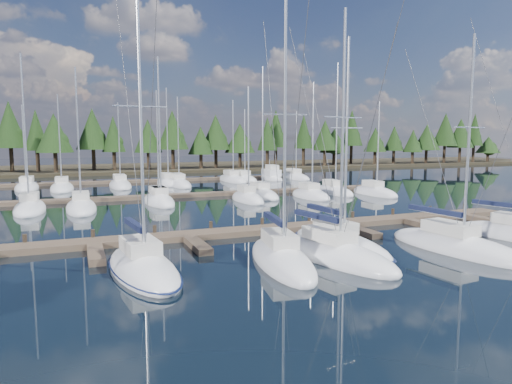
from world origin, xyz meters
name	(u,v)px	position (x,y,z in m)	size (l,w,h in m)	color
ground	(219,209)	(0.00, 30.00, 0.00)	(260.00, 260.00, 0.00)	black
far_shore	(138,168)	(0.00, 90.00, 0.30)	(220.00, 30.00, 0.60)	#2D2719
main_dock	(271,231)	(0.00, 17.36, 0.20)	(44.00, 6.13, 0.90)	brown
back_docks	(177,187)	(0.00, 49.58, 0.20)	(50.00, 21.80, 0.40)	brown
front_sailboat_1	(143,267)	(-9.92, 10.98, 0.29)	(4.02, 9.08, 15.17)	silver
front_sailboat_2	(281,259)	(-2.65, 9.85, 0.30)	(3.98, 9.20, 14.63)	silver
front_sailboat_3	(334,254)	(0.58, 9.74, 0.28)	(4.66, 9.76, 14.45)	silver
front_sailboat_4	(339,244)	(2.22, 11.80, 0.28)	(3.57, 9.67, 13.52)	silver
front_sailboat_5	(455,246)	(8.47, 8.62, 0.28)	(3.93, 10.14, 13.55)	silver
back_sailboat_rows	(184,190)	(-0.02, 45.20, 0.26)	(47.37, 32.31, 16.56)	silver
motor_yacht_right	(271,177)	(17.40, 57.10, 0.45)	(3.18, 8.16, 3.99)	silver
tree_line	(132,135)	(-2.19, 80.23, 7.50)	(186.11, 11.68, 13.27)	black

